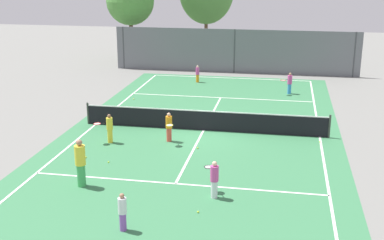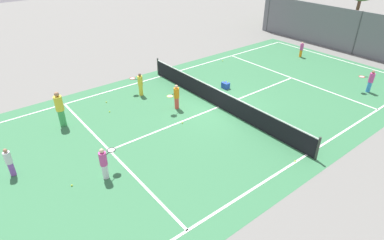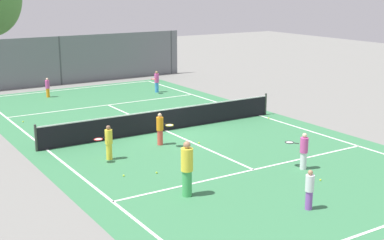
{
  "view_description": "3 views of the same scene",
  "coord_description": "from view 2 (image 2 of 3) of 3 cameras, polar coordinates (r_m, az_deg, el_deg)",
  "views": [
    {
      "loc": [
        3.74,
        -23.21,
        7.75
      ],
      "look_at": [
        -0.08,
        -2.65,
        1.32
      ],
      "focal_mm": 47.68,
      "sensor_mm": 36.0,
      "label": 1
    },
    {
      "loc": [
        10.99,
        -10.58,
        8.11
      ],
      "look_at": [
        1.26,
        -2.84,
        0.81
      ],
      "focal_mm": 29.87,
      "sensor_mm": 36.0,
      "label": 2
    },
    {
      "loc": [
        -11.71,
        -20.72,
        6.44
      ],
      "look_at": [
        0.79,
        -1.03,
        0.61
      ],
      "focal_mm": 50.55,
      "sensor_mm": 36.0,
      "label": 3
    }
  ],
  "objects": [
    {
      "name": "court_surface",
      "position": [
        17.27,
        4.78,
        2.34
      ],
      "size": [
        13.0,
        25.0,
        0.01
      ],
      "color": "#387A4C",
      "rests_on": "ground_plane"
    },
    {
      "name": "player_5",
      "position": [
        16.36,
        -22.51,
        1.88
      ],
      "size": [
        0.38,
        0.38,
        1.79
      ],
      "color": "#3FA559",
      "rests_on": "ground_plane"
    },
    {
      "name": "player_0",
      "position": [
        25.77,
        18.95,
        11.87
      ],
      "size": [
        0.25,
        0.25,
        1.16
      ],
      "color": "orange",
      "rests_on": "ground_plane"
    },
    {
      "name": "tennis_ball_0",
      "position": [
        12.86,
        -20.68,
        -10.87
      ],
      "size": [
        0.07,
        0.07,
        0.07
      ],
      "primitive_type": "sphere",
      "color": "#CCE533",
      "rests_on": "ground_plane"
    },
    {
      "name": "tennis_ball_5",
      "position": [
        17.24,
        -14.5,
        1.45
      ],
      "size": [
        0.07,
        0.07,
        0.07
      ],
      "primitive_type": "sphere",
      "color": "#CCE533",
      "rests_on": "ground_plane"
    },
    {
      "name": "tennis_ball_4",
      "position": [
        13.85,
        17.93,
        -6.97
      ],
      "size": [
        0.07,
        0.07,
        0.07
      ],
      "primitive_type": "sphere",
      "color": "#CCE533",
      "rests_on": "ground_plane"
    },
    {
      "name": "player_1",
      "position": [
        14.01,
        -29.85,
        -6.49
      ],
      "size": [
        0.26,
        0.26,
        1.23
      ],
      "color": "purple",
      "rests_on": "ground_plane"
    },
    {
      "name": "tennis_ball_2",
      "position": [
        18.27,
        -15.06,
        3.09
      ],
      "size": [
        0.07,
        0.07,
        0.07
      ],
      "primitive_type": "sphere",
      "color": "#CCE533",
      "rests_on": "ground_plane"
    },
    {
      "name": "player_3",
      "position": [
        16.78,
        -2.83,
        4.21
      ],
      "size": [
        0.5,
        0.87,
        1.35
      ],
      "color": "#E54C3F",
      "rests_on": "ground_plane"
    },
    {
      "name": "ground_plane",
      "position": [
        17.28,
        4.78,
        2.34
      ],
      "size": [
        80.0,
        80.0,
        0.0
      ],
      "primitive_type": "plane",
      "color": "slate"
    },
    {
      "name": "tennis_ball_3",
      "position": [
        23.8,
        5.49,
        10.47
      ],
      "size": [
        0.07,
        0.07,
        0.07
      ],
      "primitive_type": "sphere",
      "color": "#CCE533",
      "rests_on": "ground_plane"
    },
    {
      "name": "ball_crate",
      "position": [
        19.42,
        6.01,
        6.18
      ],
      "size": [
        0.44,
        0.34,
        0.43
      ],
      "color": "blue",
      "rests_on": "ground_plane"
    },
    {
      "name": "tennis_ball_1",
      "position": [
        15.71,
        -1.74,
        -0.51
      ],
      "size": [
        0.07,
        0.07,
        0.07
      ],
      "primitive_type": "sphere",
      "color": "#CCE533",
      "rests_on": "ground_plane"
    },
    {
      "name": "perimeter_fence",
      "position": [
        27.7,
        27.41,
        13.57
      ],
      "size": [
        18.0,
        0.12,
        3.2
      ],
      "color": "slate",
      "rests_on": "ground_plane"
    },
    {
      "name": "tennis_net",
      "position": [
        17.04,
        4.85,
        3.85
      ],
      "size": [
        11.9,
        0.1,
        1.1
      ],
      "color": "#333833",
      "rests_on": "ground_plane"
    },
    {
      "name": "player_6",
      "position": [
        21.33,
        29.22,
        6.11
      ],
      "size": [
        0.78,
        0.74,
        1.33
      ],
      "color": "#388CD8",
      "rests_on": "ground_plane"
    },
    {
      "name": "player_4",
      "position": [
        18.48,
        -9.25,
        6.38
      ],
      "size": [
        0.86,
        0.56,
        1.34
      ],
      "color": "yellow",
      "rests_on": "ground_plane"
    },
    {
      "name": "player_2",
      "position": [
        12.45,
        -15.43,
        -7.37
      ],
      "size": [
        0.64,
        0.84,
        1.35
      ],
      "color": "silver",
      "rests_on": "ground_plane"
    }
  ]
}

